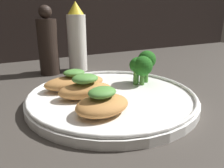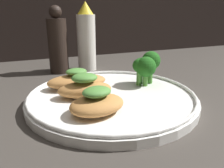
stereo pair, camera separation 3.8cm
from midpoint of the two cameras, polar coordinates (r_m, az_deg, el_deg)
ground_plane at (r=39.88cm, az=2.77°, el=-5.37°), size 180.00×180.00×1.00cm
plate at (r=39.30cm, az=2.81°, el=-3.38°), size 29.95×29.95×2.00cm
grilled_meat_front at (r=31.73cm, az=-0.47°, el=-5.02°), size 9.51×7.94×3.98cm
grilled_meat_middle at (r=37.48cm, az=-4.21°, el=-1.02°), size 9.89×6.11×4.28cm
grilled_meat_back at (r=42.30cm, az=-6.63°, el=0.85°), size 11.78×6.63×3.91cm
broccoli_bunch at (r=44.30cm, az=11.29°, el=4.81°), size 6.03×5.26×6.67cm
sauce_bottle at (r=60.50cm, az=-4.88°, el=11.79°), size 4.95×4.95×18.16cm
pepper_grinder at (r=58.76cm, az=-12.17°, el=10.31°), size 4.96×4.96×17.13cm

